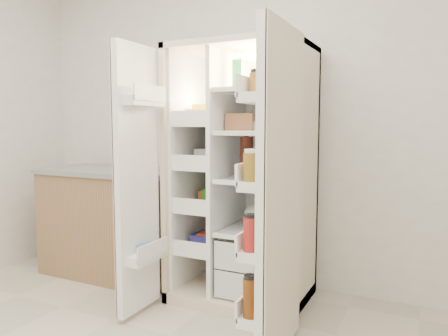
% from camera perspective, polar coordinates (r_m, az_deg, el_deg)
% --- Properties ---
extents(wall_back, '(4.00, 0.02, 2.70)m').
position_cam_1_polar(wall_back, '(3.42, 2.83, 7.41)').
color(wall_back, white).
rests_on(wall_back, floor).
extents(refrigerator, '(0.92, 0.70, 1.80)m').
position_cam_1_polar(refrigerator, '(3.08, 3.15, -3.69)').
color(refrigerator, beige).
rests_on(refrigerator, floor).
extents(freezer_door, '(0.15, 0.40, 1.72)m').
position_cam_1_polar(freezer_door, '(2.80, -11.57, -1.71)').
color(freezer_door, white).
rests_on(freezer_door, floor).
extents(fridge_door, '(0.17, 0.58, 1.72)m').
position_cam_1_polar(fridge_door, '(2.25, 7.10, -3.84)').
color(fridge_door, white).
rests_on(fridge_door, floor).
extents(kitchen_counter, '(1.23, 0.65, 0.89)m').
position_cam_1_polar(kitchen_counter, '(3.70, -14.33, -6.96)').
color(kitchen_counter, '#96694B').
rests_on(kitchen_counter, floor).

